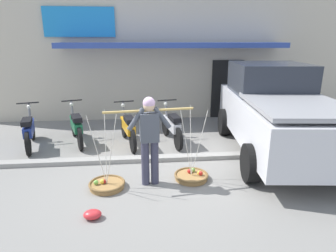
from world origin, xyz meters
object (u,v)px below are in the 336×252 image
object	(u,v)px
fruit_vendor	(150,135)
motorcycle_third_in_row	(128,128)
motorcycle_nearest_shop	(29,130)
parked_truck	(275,111)
motorcycle_second_in_row	(76,127)
fruit_basket_left_side	(107,184)
plastic_litter_bag	(92,214)
fruit_basket_right_side	(191,176)
motorcycle_end_of_row	(172,126)

from	to	relation	value
fruit_vendor	motorcycle_third_in_row	size ratio (longest dim) A/B	0.95
motorcycle_nearest_shop	parked_truck	world-z (taller)	parked_truck
fruit_vendor	motorcycle_second_in_row	bearing A→B (deg)	126.87
fruit_basket_left_side	plastic_litter_bag	world-z (taller)	fruit_basket_left_side
fruit_basket_right_side	motorcycle_end_of_row	world-z (taller)	fruit_basket_right_side
parked_truck	fruit_basket_right_side	bearing A→B (deg)	-149.87
fruit_vendor	parked_truck	distance (m)	3.37
fruit_basket_left_side	motorcycle_second_in_row	bearing A→B (deg)	112.01
fruit_vendor	plastic_litter_bag	distance (m)	1.68
motorcycle_second_in_row	plastic_litter_bag	world-z (taller)	motorcycle_second_in_row
parked_truck	motorcycle_second_in_row	bearing A→B (deg)	167.64
motorcycle_nearest_shop	motorcycle_second_in_row	size ratio (longest dim) A/B	1.02
fruit_vendor	motorcycle_second_in_row	xyz separation A→B (m)	(-1.86, 2.48, -0.52)
fruit_vendor	motorcycle_nearest_shop	size ratio (longest dim) A/B	0.95
motorcycle_third_in_row	motorcycle_nearest_shop	bearing A→B (deg)	178.77
motorcycle_second_in_row	plastic_litter_bag	bearing A→B (deg)	-75.39
fruit_basket_left_side	plastic_litter_bag	size ratio (longest dim) A/B	5.18
fruit_basket_right_side	plastic_litter_bag	distance (m)	2.11
fruit_basket_left_side	parked_truck	world-z (taller)	parked_truck
fruit_vendor	fruit_basket_left_side	xyz separation A→B (m)	(-0.82, -0.10, -0.90)
fruit_basket_right_side	motorcycle_third_in_row	bearing A→B (deg)	121.78
fruit_basket_right_side	motorcycle_nearest_shop	size ratio (longest dim) A/B	0.81
fruit_basket_left_side	motorcycle_second_in_row	world-z (taller)	fruit_basket_left_side
fruit_basket_left_side	motorcycle_nearest_shop	xyz separation A→B (m)	(-2.16, 2.36, 0.38)
parked_truck	motorcycle_third_in_row	bearing A→B (deg)	167.25
motorcycle_third_in_row	plastic_litter_bag	world-z (taller)	motorcycle_third_in_row
motorcycle_end_of_row	parked_truck	world-z (taller)	parked_truck
fruit_basket_left_side	fruit_basket_right_side	size ratio (longest dim) A/B	1.00
motorcycle_third_in_row	fruit_basket_right_side	bearing A→B (deg)	-58.22
motorcycle_nearest_shop	plastic_litter_bag	xyz separation A→B (m)	(2.04, -3.32, -0.38)
fruit_basket_right_side	plastic_litter_bag	world-z (taller)	fruit_basket_right_side
fruit_basket_right_side	motorcycle_nearest_shop	world-z (taller)	fruit_basket_right_side
fruit_basket_right_side	motorcycle_second_in_row	distance (m)	3.61
fruit_vendor	motorcycle_third_in_row	xyz separation A→B (m)	(-0.49, 2.21, -0.52)
motorcycle_second_in_row	parked_truck	distance (m)	5.08
fruit_basket_left_side	parked_truck	size ratio (longest dim) A/B	0.30
fruit_basket_left_side	motorcycle_third_in_row	xyz separation A→B (m)	(0.33, 2.31, 0.38)
motorcycle_end_of_row	plastic_litter_bag	size ratio (longest dim) A/B	6.46
fruit_basket_right_side	parked_truck	size ratio (longest dim) A/B	0.30
motorcycle_second_in_row	motorcycle_end_of_row	xyz separation A→B (m)	(2.53, -0.22, 0.00)
fruit_basket_right_side	plastic_litter_bag	bearing A→B (deg)	-146.57
fruit_vendor	motorcycle_second_in_row	distance (m)	3.15
fruit_vendor	fruit_basket_right_side	distance (m)	1.22
fruit_vendor	plastic_litter_bag	world-z (taller)	fruit_vendor
plastic_litter_bag	motorcycle_third_in_row	bearing A→B (deg)	82.13
fruit_basket_left_side	fruit_basket_right_side	world-z (taller)	same
parked_truck	fruit_vendor	bearing A→B (deg)	-155.40
motorcycle_third_in_row	parked_truck	xyz separation A→B (m)	(3.55, -0.80, 0.58)
fruit_basket_left_side	motorcycle_nearest_shop	world-z (taller)	fruit_basket_left_side
fruit_vendor	fruit_basket_right_side	size ratio (longest dim) A/B	1.17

